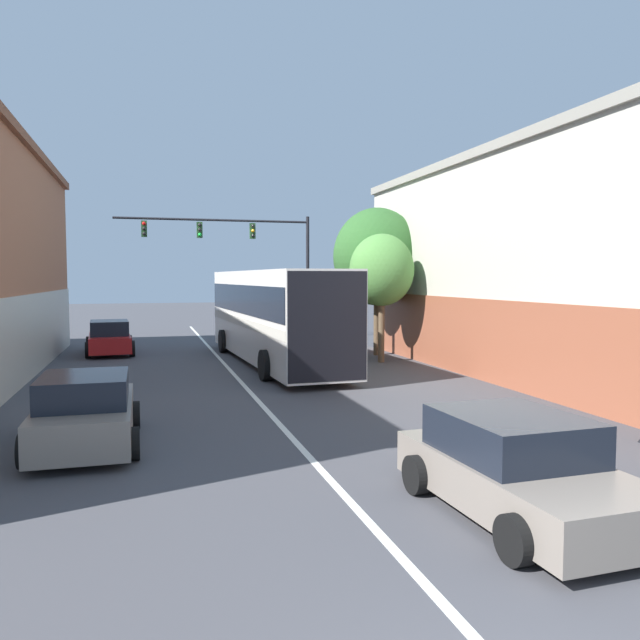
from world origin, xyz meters
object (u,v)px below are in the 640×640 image
object	(u,v)px
bus	(273,312)
street_tree_near	(377,257)
traffic_signal_gantry	(245,246)
parked_car_left_mid	(110,338)
parked_car_left_near	(85,413)
street_tree_far	(382,270)
hatchback_foreground	(518,468)

from	to	relation	value
bus	street_tree_near	world-z (taller)	street_tree_near
traffic_signal_gantry	parked_car_left_mid	bearing A→B (deg)	-146.24
parked_car_left_near	street_tree_near	bearing A→B (deg)	-41.80
street_tree_far	hatchback_foreground	bearing A→B (deg)	-104.28
hatchback_foreground	street_tree_far	size ratio (longest dim) A/B	0.82
bus	traffic_signal_gantry	xyz separation A→B (m)	(0.31, 9.00, 2.94)
bus	hatchback_foreground	xyz separation A→B (m)	(0.24, -15.96, -1.33)
street_tree_near	bus	bearing A→B (deg)	-164.90
bus	parked_car_left_mid	xyz separation A→B (m)	(-6.21, 4.65, -1.30)
parked_car_left_mid	street_tree_near	size ratio (longest dim) A/B	0.67
street_tree_near	hatchback_foreground	bearing A→B (deg)	-104.51
hatchback_foreground	parked_car_left_near	xyz separation A→B (m)	(-6.07, 5.26, 0.03)
traffic_signal_gantry	street_tree_far	size ratio (longest dim) A/B	2.01
parked_car_left_mid	street_tree_far	world-z (taller)	street_tree_far
street_tree_far	parked_car_left_mid	bearing A→B (deg)	151.65
bus	street_tree_far	world-z (taller)	street_tree_far
hatchback_foreground	traffic_signal_gantry	xyz separation A→B (m)	(0.07, 24.96, 4.27)
bus	parked_car_left_mid	distance (m)	7.86
hatchback_foreground	street_tree_far	world-z (taller)	street_tree_far
parked_car_left_near	traffic_signal_gantry	bearing A→B (deg)	-17.78
parked_car_left_near	street_tree_near	xyz separation A→B (m)	(10.53, 11.96, 3.46)
bus	traffic_signal_gantry	distance (m)	9.47
hatchback_foreground	street_tree_far	distance (m)	15.81
street_tree_near	parked_car_left_near	bearing A→B (deg)	-131.36
hatchback_foreground	parked_car_left_mid	bearing A→B (deg)	14.97
street_tree_near	street_tree_far	distance (m)	2.33
hatchback_foreground	street_tree_near	distance (m)	18.13
street_tree_near	street_tree_far	bearing A→B (deg)	-106.11
parked_car_left_mid	traffic_signal_gantry	bearing A→B (deg)	-60.10
traffic_signal_gantry	street_tree_far	world-z (taller)	traffic_signal_gantry
bus	parked_car_left_near	bearing A→B (deg)	148.53
street_tree_near	parked_car_left_mid	bearing A→B (deg)	162.78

